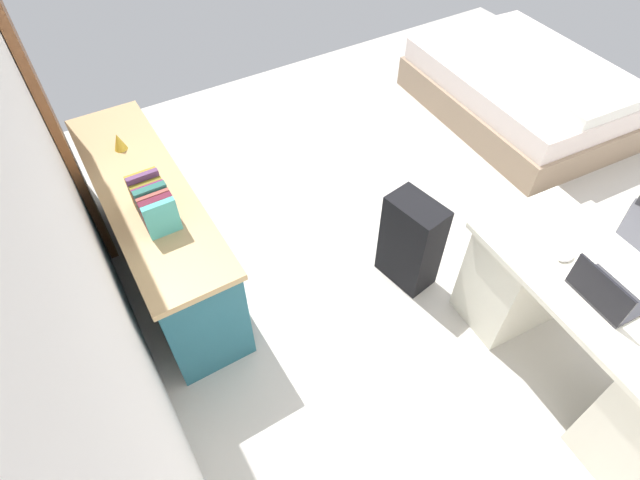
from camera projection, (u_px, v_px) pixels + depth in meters
name	position (u px, v px, depth m)	size (l,w,h in m)	color
ground_plane	(466.00, 235.00, 3.62)	(5.67, 5.67, 0.00)	beige
wall_back	(57.00, 213.00, 1.75)	(4.22, 0.10, 2.87)	white
door_wooden	(43.00, 100.00, 2.97)	(0.88, 0.05, 2.04)	brown
desk	(588.00, 335.00, 2.62)	(1.49, 0.77, 0.73)	silver
credenza	(158.00, 231.00, 3.13)	(1.80, 0.48, 0.75)	#235B6B
bed	(523.00, 91.00, 4.47)	(2.01, 1.55, 0.58)	gray
suitcase_black	(411.00, 242.00, 3.14)	(0.36, 0.22, 0.65)	black
laptop	(604.00, 293.00, 2.31)	(0.33, 0.24, 0.21)	#333338
computer_mouse	(566.00, 257.00, 2.51)	(0.06, 0.10, 0.03)	white
book_row	(153.00, 202.00, 2.61)	(0.32, 0.17, 0.23)	#49ACA4
figurine_small	(119.00, 142.00, 3.04)	(0.08, 0.08, 0.11)	gold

